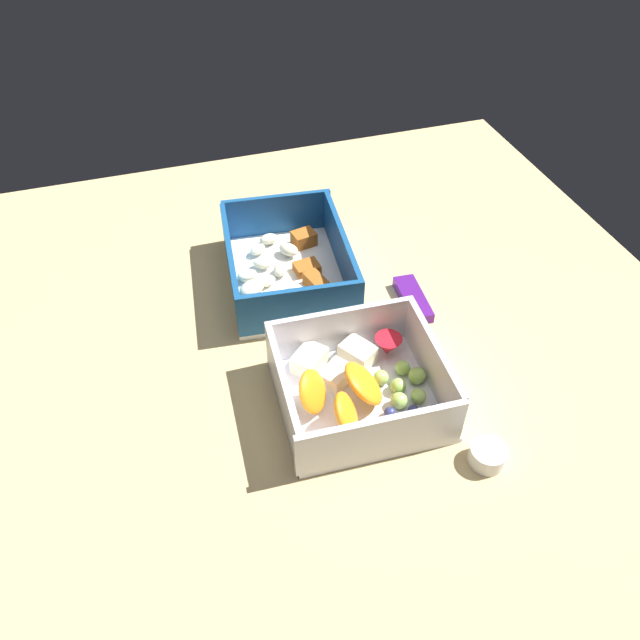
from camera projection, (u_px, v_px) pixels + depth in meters
The scene contains 5 objects.
table_surface at pixel (325, 346), 65.65cm from camera, with size 80.00×80.00×2.00cm, color tan.
pasta_container at pixel (287, 268), 70.54cm from camera, with size 19.17×15.02×5.82cm.
fruit_bowl at pixel (358, 384), 57.92cm from camera, with size 14.69×15.65×5.69cm.
candy_bar at pixel (413, 299), 68.59cm from camera, with size 7.00×2.40×1.20cm, color #51197A.
paper_cup_liner at pixel (488, 455), 53.63cm from camera, with size 3.22×3.22×1.76cm, color white.
Camera 1 is at (43.10, -14.17, 48.53)cm, focal length 34.84 mm.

